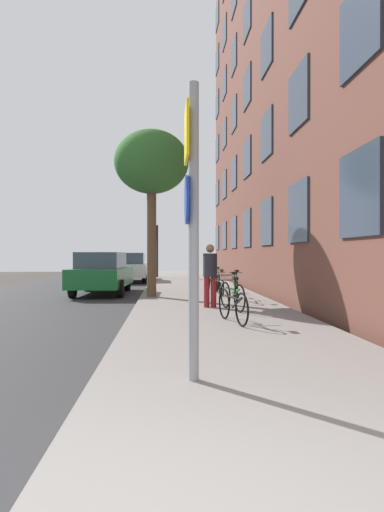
# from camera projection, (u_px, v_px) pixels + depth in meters

# --- Properties ---
(ground_plane) EXTENTS (41.80, 41.80, 0.00)m
(ground_plane) POSITION_uv_depth(u_px,v_px,m) (109.00, 293.00, 16.80)
(ground_plane) COLOR #332D28
(road_asphalt) EXTENTS (7.00, 38.00, 0.01)m
(road_asphalt) POSITION_uv_depth(u_px,v_px,m) (56.00, 293.00, 16.67)
(road_asphalt) COLOR #2D2D30
(road_asphalt) RESTS_ON ground
(sidewalk) EXTENTS (4.20, 38.00, 0.12)m
(sidewalk) POSITION_uv_depth(u_px,v_px,m) (196.00, 291.00, 17.02)
(sidewalk) COLOR gray
(sidewalk) RESTS_ON ground
(building_facade) EXTENTS (0.56, 27.00, 19.46)m
(building_facade) POSITION_uv_depth(u_px,v_px,m) (263.00, 47.00, 16.64)
(building_facade) COLOR brown
(building_facade) RESTS_ON ground
(sign_post) EXTENTS (0.16, 0.60, 3.39)m
(sign_post) POSITION_uv_depth(u_px,v_px,m) (192.00, 212.00, 4.79)
(sign_post) COLOR gray
(sign_post) RESTS_ON sidewalk
(traffic_light) EXTENTS (0.43, 0.24, 3.26)m
(traffic_light) POSITION_uv_depth(u_px,v_px,m) (156.00, 241.00, 26.43)
(traffic_light) COLOR black
(traffic_light) RESTS_ON sidewalk
(tree_near) EXTENTS (2.51, 2.51, 5.63)m
(tree_near) POSITION_uv_depth(u_px,v_px,m) (152.00, 164.00, 14.21)
(tree_near) COLOR brown
(tree_near) RESTS_ON sidewalk
(bicycle_0) EXTENTS (0.50, 1.70, 0.97)m
(bicycle_0) POSITION_uv_depth(u_px,v_px,m) (233.00, 305.00, 8.82)
(bicycle_0) COLOR black
(bicycle_0) RESTS_ON sidewalk
(bicycle_1) EXTENTS (0.52, 1.64, 0.99)m
(bicycle_1) POSITION_uv_depth(u_px,v_px,m) (232.00, 295.00, 10.80)
(bicycle_1) COLOR black
(bicycle_1) RESTS_ON sidewalk
(bicycle_2) EXTENTS (0.42, 1.67, 0.96)m
(bicycle_2) POSITION_uv_depth(u_px,v_px,m) (236.00, 288.00, 13.04)
(bicycle_2) COLOR black
(bicycle_2) RESTS_ON sidewalk
(bicycle_3) EXTENTS (0.42, 1.57, 0.89)m
(bicycle_3) POSITION_uv_depth(u_px,v_px,m) (221.00, 285.00, 14.73)
(bicycle_3) COLOR black
(bicycle_3) RESTS_ON sidewalk
(bicycle_4) EXTENTS (0.48, 1.61, 0.94)m
(bicycle_4) POSITION_uv_depth(u_px,v_px,m) (218.00, 282.00, 16.28)
(bicycle_4) COLOR black
(bicycle_4) RESTS_ON sidewalk
(bicycle_5) EXTENTS (0.55, 1.65, 0.90)m
(bicycle_5) POSITION_uv_depth(u_px,v_px,m) (211.00, 279.00, 18.29)
(bicycle_5) COLOR black
(bicycle_5) RESTS_ON sidewalk
(pedestrian_0) EXTENTS (0.39, 0.39, 1.71)m
(pedestrian_0) POSITION_uv_depth(u_px,v_px,m) (210.00, 271.00, 11.37)
(pedestrian_0) COLOR maroon
(pedestrian_0) RESTS_ON sidewalk
(car_0) EXTENTS (2.05, 4.47, 1.62)m
(car_0) POSITION_uv_depth(u_px,v_px,m) (102.00, 273.00, 16.30)
(car_0) COLOR #19662D
(car_0) RESTS_ON road_asphalt
(car_1) EXTENTS (1.85, 4.34, 1.62)m
(car_1) POSITION_uv_depth(u_px,v_px,m) (131.00, 267.00, 23.44)
(car_1) COLOR silver
(car_1) RESTS_ON road_asphalt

